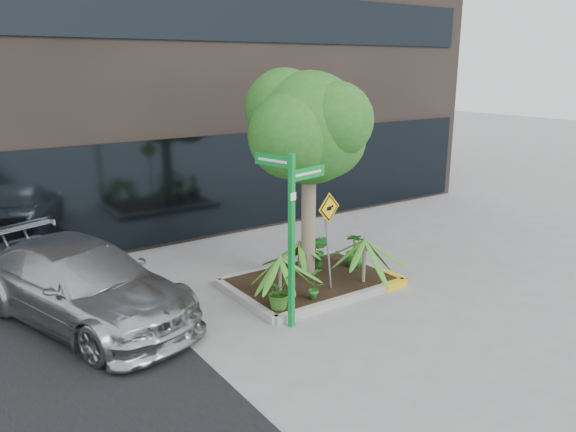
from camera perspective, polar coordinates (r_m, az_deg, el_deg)
ground at (r=11.40m, az=2.45°, el=-7.76°), size 80.00×80.00×0.00m
planter at (r=11.70m, az=2.56°, el=-6.62°), size 3.35×2.36×0.15m
tree at (r=11.39m, az=2.13°, el=8.91°), size 2.92×2.59×4.38m
palm_front at (r=11.33m, az=7.81°, el=-2.39°), size 1.08×1.08×1.20m
palm_left at (r=10.44m, az=-0.85°, el=-4.28°), size 0.98×0.98×1.08m
palm_back at (r=11.90m, az=1.16°, el=-2.79°), size 0.75×0.75×0.84m
parked_car at (r=10.59m, az=-20.15°, el=-6.45°), size 3.43×5.23×1.41m
shrub_a at (r=10.22m, az=-0.96°, el=-7.66°), size 0.81×0.81×0.65m
shrub_b at (r=12.35m, az=6.86°, el=-3.42°), size 0.60×0.60×0.76m
shrub_c at (r=10.61m, az=2.64°, el=-6.81°), size 0.36×0.36×0.64m
shrub_d at (r=12.28m, az=3.16°, el=-3.53°), size 0.55×0.55×0.71m
street_sign_post at (r=9.42m, az=0.34°, el=-0.55°), size 1.02×0.89×3.05m
cattle_sign at (r=10.87m, az=4.13°, el=-0.84°), size 0.58×0.25×1.92m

